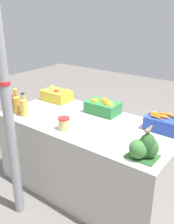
% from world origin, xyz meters
% --- Properties ---
extents(ground_plane, '(10.00, 10.00, 0.00)m').
position_xyz_m(ground_plane, '(0.00, 0.00, 0.00)').
color(ground_plane, slate).
extents(market_table, '(1.81, 0.87, 0.79)m').
position_xyz_m(market_table, '(0.00, 0.00, 0.40)').
color(market_table, '#B7B2A8').
rests_on(market_table, ground_plane).
extents(support_pole, '(0.10, 0.10, 2.33)m').
position_xyz_m(support_pole, '(-0.31, -0.68, 1.17)').
color(support_pole, gray).
rests_on(support_pole, ground_plane).
extents(apple_crate, '(0.35, 0.22, 0.16)m').
position_xyz_m(apple_crate, '(-0.68, 0.28, 0.87)').
color(apple_crate, gold).
rests_on(apple_crate, market_table).
extents(orange_crate, '(0.35, 0.22, 0.16)m').
position_xyz_m(orange_crate, '(0.01, 0.28, 0.87)').
color(orange_crate, '#2D8442').
rests_on(orange_crate, market_table).
extents(carrot_crate, '(0.35, 0.22, 0.16)m').
position_xyz_m(carrot_crate, '(0.69, 0.28, 0.86)').
color(carrot_crate, '#2847B7').
rests_on(carrot_crate, market_table).
extents(broccoli_pile, '(0.22, 0.21, 0.20)m').
position_xyz_m(broccoli_pile, '(0.74, -0.28, 0.88)').
color(broccoli_pile, '#2D602D').
rests_on(broccoli_pile, market_table).
extents(juice_bottle_ruby, '(0.08, 0.08, 0.27)m').
position_xyz_m(juice_bottle_ruby, '(-0.83, -0.28, 0.91)').
color(juice_bottle_ruby, '#B2333D').
rests_on(juice_bottle_ruby, market_table).
extents(juice_bottle_amber, '(0.08, 0.08, 0.27)m').
position_xyz_m(juice_bottle_amber, '(-0.72, -0.28, 0.90)').
color(juice_bottle_amber, gold).
rests_on(juice_bottle_amber, market_table).
extents(juice_bottle_golden, '(0.07, 0.07, 0.25)m').
position_xyz_m(juice_bottle_golden, '(-0.60, -0.28, 0.90)').
color(juice_bottle_golden, gold).
rests_on(juice_bottle_golden, market_table).
extents(pickle_jar, '(0.11, 0.11, 0.12)m').
position_xyz_m(pickle_jar, '(-0.06, -0.27, 0.85)').
color(pickle_jar, '#D1CC75').
rests_on(pickle_jar, market_table).
extents(sparrow_bird, '(0.04, 0.14, 0.05)m').
position_xyz_m(sparrow_bird, '(0.75, -0.26, 1.02)').
color(sparrow_bird, '#4C3D2D').
rests_on(sparrow_bird, broccoli_pile).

